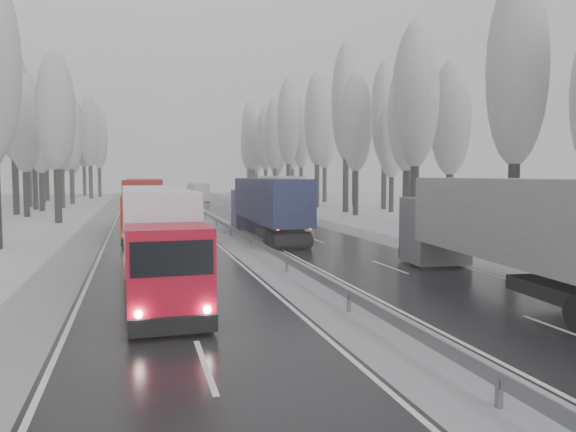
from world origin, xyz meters
name	(u,v)px	position (x,y,z in m)	size (l,w,h in m)	color
ground	(404,349)	(0.00, 0.00, 0.00)	(260.00, 260.00, 0.00)	silver
carriageway_right	(292,231)	(5.25, 30.00, 0.01)	(7.50, 200.00, 0.03)	black
carriageway_left	(158,235)	(-5.25, 30.00, 0.01)	(7.50, 200.00, 0.03)	black
median_slush	(227,233)	(0.00, 30.00, 0.02)	(3.00, 200.00, 0.04)	#9B9DA2
shoulder_right	(349,230)	(10.20, 30.00, 0.02)	(2.40, 200.00, 0.04)	#9B9DA2
shoulder_left	(89,237)	(-10.20, 30.00, 0.02)	(2.40, 200.00, 0.04)	#9B9DA2
median_guardrail	(227,226)	(0.00, 29.99, 0.60)	(0.12, 200.00, 0.76)	slate
tree_16	(517,71)	(15.04, 15.67, 10.67)	(3.60, 3.60, 16.53)	black
tree_18	(416,96)	(14.51, 27.03, 10.70)	(3.60, 3.60, 16.58)	black
tree_19	(451,119)	(20.02, 31.03, 9.42)	(3.60, 3.60, 14.57)	black
tree_20	(407,115)	(17.90, 35.17, 10.14)	(3.60, 3.60, 15.71)	black
tree_21	(409,101)	(20.12, 39.17, 12.00)	(3.60, 3.60, 18.62)	black
tree_22	(356,124)	(17.02, 45.60, 10.24)	(3.60, 3.60, 15.86)	black
tree_23	(392,140)	(23.31, 49.60, 8.77)	(3.60, 3.60, 13.55)	black
tree_24	(346,103)	(17.90, 51.02, 13.19)	(3.60, 3.60, 20.49)	black
tree_25	(385,114)	(24.81, 55.02, 12.52)	(3.60, 3.60, 19.44)	black
tree_26	(317,120)	(17.56, 61.27, 12.10)	(3.60, 3.60, 18.78)	black
tree_27	(355,129)	(24.72, 65.27, 11.36)	(3.60, 3.60, 17.62)	black
tree_28	(288,123)	(16.34, 71.95, 12.64)	(3.60, 3.60, 19.62)	black
tree_29	(325,132)	(23.71, 75.95, 11.67)	(3.60, 3.60, 18.11)	black
tree_30	(275,134)	(16.56, 81.70, 11.52)	(3.60, 3.60, 17.86)	black
tree_31	(301,134)	(22.48, 85.70, 11.97)	(3.60, 3.60, 18.58)	black
tree_32	(266,139)	(16.63, 89.21, 11.18)	(3.60, 3.60, 17.33)	black
tree_33	(277,150)	(19.77, 93.21, 9.26)	(3.60, 3.60, 14.33)	black
tree_34	(253,140)	(15.73, 96.32, 11.37)	(3.60, 3.60, 17.63)	black
tree_35	(293,140)	(24.94, 100.32, 11.77)	(3.60, 3.60, 18.25)	black
tree_36	(250,135)	(17.04, 106.16, 13.02)	(3.60, 3.60, 20.23)	black
tree_37	(277,148)	(24.02, 110.16, 10.56)	(3.60, 3.60, 16.37)	black
tree_38	(248,145)	(18.73, 116.73, 11.59)	(3.60, 3.60, 17.97)	black
tree_39	(256,150)	(21.55, 120.73, 10.45)	(3.60, 3.60, 16.19)	black
tree_62	(55,113)	(-13.94, 43.73, 10.36)	(3.60, 3.60, 16.04)	black
tree_64	(24,124)	(-18.26, 52.71, 9.96)	(3.60, 3.60, 15.42)	black
tree_65	(13,104)	(-20.05, 56.71, 12.55)	(3.60, 3.60, 19.48)	black
tree_66	(40,132)	(-18.16, 62.35, 9.84)	(3.60, 3.60, 15.23)	black
tree_67	(33,125)	(-19.54, 66.35, 11.03)	(3.60, 3.60, 17.09)	black
tree_68	(60,129)	(-16.58, 69.11, 10.75)	(3.60, 3.60, 16.65)	black
tree_69	(27,118)	(-21.42, 73.11, 12.46)	(3.60, 3.60, 19.35)	black
tree_70	(71,132)	(-16.33, 79.19, 11.03)	(3.60, 3.60, 17.09)	black
tree_71	(41,123)	(-21.09, 83.19, 12.63)	(3.60, 3.60, 19.61)	black
tree_72	(61,144)	(-18.93, 88.54, 9.76)	(3.60, 3.60, 15.11)	black
tree_73	(46,137)	(-21.82, 92.54, 11.11)	(3.60, 3.60, 17.22)	black
tree_74	(90,131)	(-15.07, 99.33, 12.67)	(3.60, 3.60, 19.68)	black
tree_75	(41,136)	(-24.20, 103.33, 11.99)	(3.60, 3.60, 18.60)	black
tree_76	(99,139)	(-14.05, 108.72, 11.95)	(3.60, 3.60, 18.55)	black
tree_77	(72,152)	(-19.66, 112.72, 9.26)	(3.60, 3.60, 14.32)	black
tree_78	(83,137)	(-17.56, 115.31, 12.59)	(3.60, 3.60, 19.55)	black
tree_79	(72,145)	(-20.33, 119.31, 11.01)	(3.60, 3.60, 17.07)	black
truck_grey_tarp	(510,226)	(7.18, 5.38, 2.59)	(4.18, 17.43, 4.44)	#57565C
truck_blue_box	(266,203)	(2.30, 26.34, 2.51)	(2.78, 16.81, 4.30)	navy
truck_cream_box	(278,194)	(7.49, 43.30, 2.57)	(4.45, 17.35, 4.41)	#A5A092
box_truck_distant	(198,192)	(3.40, 83.20, 1.60)	(3.07, 8.53, 3.13)	silver
truck_red_white	(155,230)	(-6.04, 10.27, 2.34)	(2.85, 15.68, 4.00)	#AF0921
truck_red_red	(144,203)	(-6.19, 30.26, 2.46)	(3.12, 16.49, 4.21)	#AD2209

